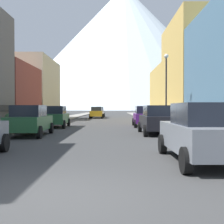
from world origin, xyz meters
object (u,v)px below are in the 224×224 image
Objects in this scene: pedestrian_0 at (36,116)px; streetlamp_right at (166,79)px; car_left_1 at (30,120)px; car_right_2 at (145,116)px; car_right_1 at (157,120)px; car_driving_0 at (97,112)px; potted_plant_1 at (9,119)px; pedestrian_1 at (165,115)px; car_driving_1 at (99,112)px; car_left_2 at (55,117)px; car_right_0 at (203,132)px.

streetlamp_right is (11.60, -3.84, 3.09)m from pedestrian_0.
streetlamp_right reaches higher than car_left_1.
car_right_2 is (7.60, 8.36, 0.00)m from car_left_1.
pedestrian_0 is (-10.05, 2.34, -0.00)m from car_right_2.
car_right_1 is 7.28m from car_right_2.
car_left_1 is at bearing -171.87° from car_right_1.
car_driving_0 is at bearing 105.13° from car_right_2.
potted_plant_1 is 0.18× the size of streetlamp_right.
pedestrian_0 is 0.28× the size of streetlamp_right.
potted_plant_1 is at bearing 157.36° from car_right_1.
car_driving_0 is 17.53m from pedestrian_1.
car_right_2 is at bearing -119.70° from pedestrian_1.
car_right_1 is at bearing -22.64° from potted_plant_1.
car_driving_1 is (-5.40, 25.57, 0.00)m from car_right_2.
car_right_2 reaches higher than pedestrian_0.
streetlamp_right is at bearing -18.33° from pedestrian_0.
car_driving_1 is 22.67m from pedestrian_1.
car_right_2 is 2.73× the size of pedestrian_0.
car_driving_1 is at bearing 104.40° from streetlamp_right.
pedestrian_0 is 12.60m from streetlamp_right.
car_driving_0 is at bearing 84.02° from car_left_2.
streetlamp_right is at bearing -75.60° from car_driving_1.
car_right_1 and car_driving_1 have the same top height.
car_right_1 is at bearing -39.52° from car_left_2.
car_driving_1 is at bearing 90.00° from car_driving_0.
car_driving_0 is at bearing 98.39° from car_right_0.
pedestrian_0 is 1.03× the size of pedestrian_1.
pedestrian_0 is (0.75, 5.12, 0.14)m from potted_plant_1.
car_left_1 is 1.00× the size of car_left_2.
car_right_0 is 16.63m from car_right_2.
pedestrian_1 is at bearing 81.18° from streetlamp_right.
car_left_2 is 4.22× the size of potted_plant_1.
car_right_2 is 26.13m from car_driving_1.
pedestrian_1 is (2.45, 4.30, -0.02)m from car_right_2.
car_right_0 is 17.57m from potted_plant_1.
car_driving_1 is at bearing 86.29° from car_left_1.
car_left_1 and car_left_2 have the same top height.
car_left_2 is at bearing 140.48° from car_right_1.
car_right_1 is 6.73m from streetlamp_right.
car_right_2 is at bearing 47.75° from car_left_1.
car_left_2 reaches higher than pedestrian_1.
car_right_2 is 10.32m from pedestrian_0.
pedestrian_0 is at bearing -101.32° from car_driving_1.
car_driving_1 is at bearing 79.21° from potted_plant_1.
car_right_2 is 11.15m from potted_plant_1.
car_right_1 is 0.75× the size of streetlamp_right.
car_left_1 is 2.74× the size of pedestrian_0.
car_driving_0 reaches higher than potted_plant_1.
car_left_1 is 1.01× the size of car_right_0.
car_left_2 is 9.67m from streetlamp_right.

